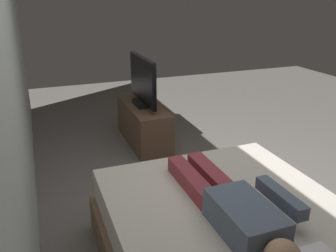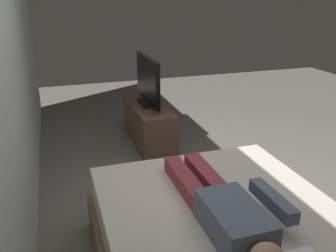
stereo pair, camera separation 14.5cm
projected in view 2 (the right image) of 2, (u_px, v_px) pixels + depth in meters
ground_plane at (214, 214)px, 3.06m from camera, size 10.00×10.00×0.00m
back_wall at (4, 53)px, 2.49m from camera, size 6.40×0.10×2.80m
person at (225, 209)px, 2.06m from camera, size 1.26×0.46×0.18m
remote at (270, 195)px, 2.34m from camera, size 0.15×0.04×0.02m
tv_stand at (149, 124)px, 4.44m from camera, size 1.10×0.40×0.50m
tv at (148, 82)px, 4.25m from camera, size 0.88×0.20×0.59m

